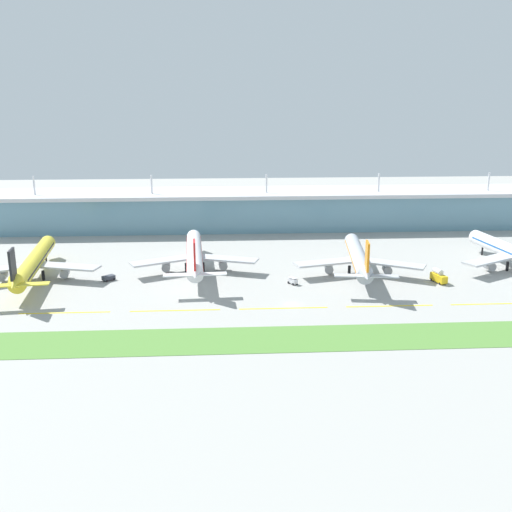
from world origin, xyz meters
The scene contains 14 objects.
ground_plane centered at (0.00, 0.00, 0.00)m, with size 600.00×600.00×0.00m, color #9E9E99.
terminal_building centered at (0.00, 113.84, 9.62)m, with size 288.00×34.00×27.83m.
airliner_nearest centered at (-90.53, 31.84, 6.45)m, with size 48.51×67.66×18.90m.
airliner_near_middle centered at (-32.72, 39.38, 6.45)m, with size 48.73×66.88×18.90m.
airliner_far_middle centered at (28.60, 31.46, 6.45)m, with size 48.41×61.27×18.90m.
taxiway_stripe_west centered at (-71.00, -3.31, 0.02)m, with size 28.00×0.70×0.04m, color yellow.
taxiway_stripe_mid_west centered at (-37.00, -3.31, 0.02)m, with size 28.00×0.70×0.04m, color yellow.
taxiway_stripe_centre centered at (-3.00, -3.31, 0.02)m, with size 28.00×0.70×0.04m, color yellow.
taxiway_stripe_mid_east centered at (31.00, -3.31, 0.02)m, with size 28.00×0.70×0.04m, color yellow.
taxiway_stripe_east centered at (65.00, -3.31, 0.02)m, with size 28.00×0.70×0.04m, color yellow.
grass_verge centered at (0.00, -27.22, 0.05)m, with size 300.00×18.00×0.10m, color #518438.
fuel_truck centered at (55.36, 19.87, 2.26)m, with size 4.34×7.62×4.95m.
pushback_tug centered at (-63.44, 28.90, 1.10)m, with size 4.86×4.74×1.85m.
baggage_cart centered at (2.82, 20.80, 1.26)m, with size 3.57×3.98×2.48m.
Camera 1 is at (-21.68, -173.62, 64.37)m, focal length 40.52 mm.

